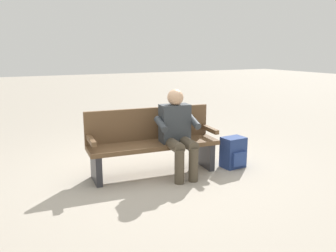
% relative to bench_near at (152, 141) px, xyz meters
% --- Properties ---
extents(ground_plane, '(40.00, 40.00, 0.00)m').
position_rel_bench_near_xyz_m(ground_plane, '(0.01, 0.07, -0.46)').
color(ground_plane, '#A89E8E').
extents(bench_near, '(1.83, 0.63, 0.90)m').
position_rel_bench_near_xyz_m(bench_near, '(0.00, 0.00, 0.00)').
color(bench_near, brown).
rests_on(bench_near, ground).
extents(person_seated, '(0.59, 0.60, 1.18)m').
position_rel_bench_near_xyz_m(person_seated, '(-0.27, 0.26, 0.17)').
color(person_seated, '#33383D').
rests_on(person_seated, ground).
extents(backpack, '(0.34, 0.30, 0.45)m').
position_rel_bench_near_xyz_m(backpack, '(-1.16, 0.33, -0.24)').
color(backpack, navy).
rests_on(backpack, ground).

